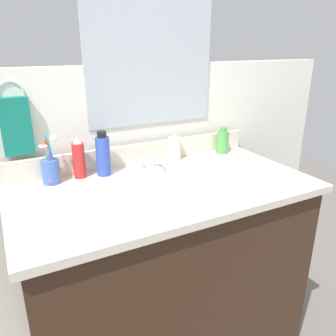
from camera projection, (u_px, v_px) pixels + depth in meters
The scene contains 14 objects.
vanity_cabinet at pixel (166, 281), 1.45m from camera, with size 1.11×0.55×0.84m, color #382316.
countertop at pixel (166, 189), 1.30m from camera, with size 1.15×0.60×0.03m, color beige.
backsplash at pixel (136, 154), 1.52m from camera, with size 1.15×0.02×0.09m, color beige.
back_wall at pixel (133, 201), 1.67m from camera, with size 2.25×0.04×1.30m, color white.
mirror_panel at pixel (151, 60), 1.46m from camera, with size 0.60×0.01×0.56m, color #B2BCC6.
towel_ring at pixel (11, 94), 1.25m from camera, with size 0.10×0.10×0.01m, color silver.
hand_towel at pixel (16, 126), 1.27m from camera, with size 0.11×0.04×0.22m, color #147260.
sink_basin at pixel (174, 192), 1.31m from camera, with size 0.35×0.35×0.11m.
faucet at pixel (153, 163), 1.45m from camera, with size 0.16×0.10×0.08m.
bottle_shampoo_blue at pixel (103, 155), 1.38m from camera, with size 0.06×0.06×0.19m.
bottle_lotion_white at pixel (175, 148), 1.57m from camera, with size 0.06×0.06×0.13m.
bottle_toner_green at pixel (223, 141), 1.67m from camera, with size 0.06×0.06×0.13m.
bottle_spray_red at pixel (79, 159), 1.35m from camera, with size 0.05×0.05×0.17m.
cup_blue_plastic at pixel (51, 169), 1.30m from camera, with size 0.08×0.08×0.20m.
Camera 1 is at (-0.55, -1.06, 1.38)m, focal length 35.96 mm.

